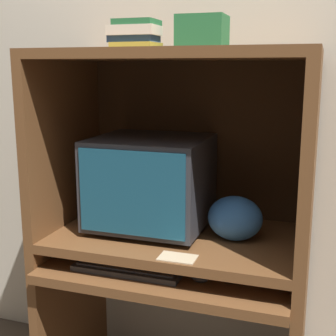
% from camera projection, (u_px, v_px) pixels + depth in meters
% --- Properties ---
extents(wall_back, '(6.00, 0.06, 2.60)m').
position_uv_depth(wall_back, '(201.00, 89.00, 2.05)').
color(wall_back, beige).
rests_on(wall_back, ground_plane).
extents(desk_base, '(1.01, 0.63, 0.66)m').
position_uv_depth(desk_base, '(173.00, 317.00, 1.87)').
color(desk_base, brown).
rests_on(desk_base, ground_plane).
extents(desk_monitor_shelf, '(1.01, 0.58, 0.10)m').
position_uv_depth(desk_monitor_shelf, '(177.00, 239.00, 1.84)').
color(desk_monitor_shelf, brown).
rests_on(desk_monitor_shelf, desk_base).
extents(hutch_upper, '(1.01, 0.58, 0.70)m').
position_uv_depth(hutch_upper, '(180.00, 116.00, 1.78)').
color(hutch_upper, brown).
rests_on(hutch_upper, desk_monitor_shelf).
extents(crt_monitor, '(0.44, 0.41, 0.37)m').
position_uv_depth(crt_monitor, '(151.00, 182.00, 1.86)').
color(crt_monitor, '#333338').
rests_on(crt_monitor, desk_monitor_shelf).
extents(keyboard, '(0.41, 0.17, 0.03)m').
position_uv_depth(keyboard, '(130.00, 266.00, 1.74)').
color(keyboard, '#2D2D30').
rests_on(keyboard, desk_base).
extents(mouse, '(0.06, 0.04, 0.03)m').
position_uv_depth(mouse, '(200.00, 278.00, 1.64)').
color(mouse, '#28282B').
rests_on(mouse, desk_base).
extents(snack_bag, '(0.21, 0.15, 0.17)m').
position_uv_depth(snack_bag, '(235.00, 218.00, 1.75)').
color(snack_bag, '#336BB7').
rests_on(snack_bag, desk_monitor_shelf).
extents(book_stack, '(0.18, 0.13, 0.10)m').
position_uv_depth(book_stack, '(135.00, 35.00, 1.68)').
color(book_stack, gold).
rests_on(book_stack, hutch_upper).
extents(paper_card, '(0.13, 0.08, 0.00)m').
position_uv_depth(paper_card, '(178.00, 258.00, 1.59)').
color(paper_card, '#CCB28C').
rests_on(paper_card, desk_monitor_shelf).
extents(storage_box, '(0.17, 0.14, 0.12)m').
position_uv_depth(storage_box, '(202.00, 32.00, 1.67)').
color(storage_box, '#236638').
rests_on(storage_box, hutch_upper).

